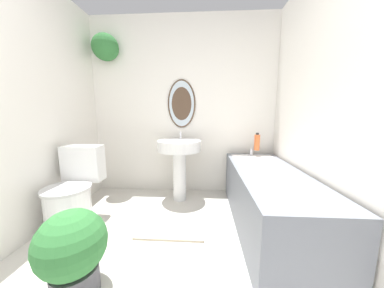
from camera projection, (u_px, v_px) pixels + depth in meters
The scene contains 9 objects.
wall_back at pixel (176, 102), 2.66m from camera, with size 2.62×0.34×2.40m.
wall_left at pixel (10, 103), 1.55m from camera, with size 0.06×2.50×2.40m.
wall_right at pixel (340, 101), 1.40m from camera, with size 0.06×2.50×2.40m.
toilet at pixel (73, 196), 1.87m from camera, with size 0.42×0.57×0.78m.
pedestal_sink at pixel (179, 155), 2.44m from camera, with size 0.55×0.55×0.88m.
bathtub at pixel (268, 198), 1.87m from camera, with size 0.62×1.65×0.65m.
shampoo_bottle at pixel (257, 142), 2.47m from camera, with size 0.07×0.07×0.22m.
potted_plant at pixel (72, 249), 1.16m from camera, with size 0.40×0.40×0.54m.
bath_mat at pixel (171, 229), 1.85m from camera, with size 0.64×0.33×0.02m.
Camera 1 is at (0.29, -0.30, 1.11)m, focal length 18.00 mm.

